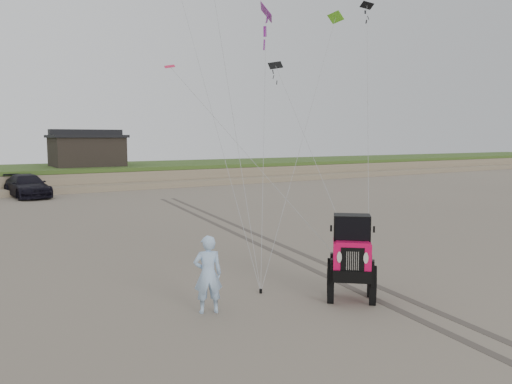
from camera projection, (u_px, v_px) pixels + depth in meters
ground at (341, 292)px, 13.96m from camera, size 160.00×160.00×0.00m
dune_ridge at (64, 176)px, 45.45m from camera, size 160.00×14.25×1.73m
cabin at (87, 150)px, 45.82m from camera, size 6.40×5.40×3.35m
truck_c at (27, 186)px, 36.27m from camera, size 2.99×5.90×1.64m
jeep at (351, 267)px, 13.12m from camera, size 4.77×5.10×1.82m
man at (208, 274)px, 12.22m from camera, size 0.82×0.67×1.94m
kite_flock at (262, 2)px, 21.64m from camera, size 7.88×9.88×6.44m
stake_main at (261, 291)px, 13.85m from camera, size 0.08×0.08×0.12m
stake_aux at (369, 292)px, 13.73m from camera, size 0.08×0.08×0.12m
tire_tracks at (252, 237)px, 21.75m from camera, size 5.22×29.74×0.01m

